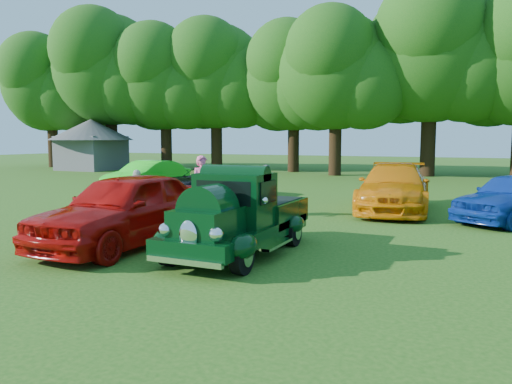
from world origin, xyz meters
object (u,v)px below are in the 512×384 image
at_px(back_car_orange, 394,188).
at_px(back_car_lime, 147,177).
at_px(hero_pickup, 240,219).
at_px(back_car_black, 209,182).
at_px(spectator_grey, 265,190).
at_px(red_convertible, 126,209).
at_px(spectator_white, 137,193).
at_px(gazebo, 91,139).
at_px(spectator_pink, 203,186).

bearing_deg(back_car_orange, back_car_lime, 169.25).
height_order(hero_pickup, back_car_black, hero_pickup).
bearing_deg(spectator_grey, red_convertible, -49.04).
relative_size(back_car_black, back_car_orange, 0.88).
xyz_separation_m(red_convertible, back_car_lime, (-6.11, 9.00, -0.11)).
xyz_separation_m(red_convertible, spectator_white, (-2.36, 3.44, -0.10)).
relative_size(back_car_lime, spectator_white, 2.99).
bearing_deg(spectator_grey, back_car_black, -167.71).
xyz_separation_m(back_car_black, spectator_white, (0.41, -5.21, 0.07)).
bearing_deg(back_car_black, spectator_grey, -32.05).
height_order(spectator_white, gazebo, gazebo).
relative_size(back_car_orange, spectator_white, 3.70).
bearing_deg(red_convertible, spectator_pink, 99.42).
distance_m(back_car_black, back_car_orange, 7.44).
relative_size(hero_pickup, red_convertible, 0.89).
bearing_deg(gazebo, red_convertible, -46.04).
xyz_separation_m(back_car_black, spectator_pink, (2.08, -4.08, 0.28)).
relative_size(back_car_lime, gazebo, 0.69).
xyz_separation_m(back_car_black, back_car_orange, (7.42, -0.62, 0.12)).
relative_size(back_car_lime, spectator_grey, 2.74).
bearing_deg(back_car_orange, red_convertible, -125.62).
relative_size(back_car_orange, spectator_pink, 2.87).
bearing_deg(back_car_black, back_car_orange, 3.85).
xyz_separation_m(spectator_white, gazebo, (-17.91, 17.58, 1.67)).
xyz_separation_m(back_car_black, gazebo, (-17.49, 12.37, 1.74)).
relative_size(hero_pickup, spectator_pink, 2.32).
bearing_deg(spectator_pink, back_car_black, 76.97).
height_order(spectator_grey, gazebo, gazebo).
height_order(back_car_black, back_car_orange, back_car_orange).
relative_size(red_convertible, gazebo, 0.77).
bearing_deg(back_car_lime, gazebo, 144.85).
distance_m(spectator_pink, gazebo, 25.61).
distance_m(back_car_black, spectator_pink, 4.59).
bearing_deg(back_car_black, spectator_pink, -54.31).
distance_m(spectator_grey, gazebo, 26.60).
distance_m(red_convertible, gazebo, 29.24).
bearing_deg(spectator_pink, gazebo, 99.88).
bearing_deg(back_car_black, gazebo, 153.38).
relative_size(back_car_lime, back_car_black, 0.92).
bearing_deg(hero_pickup, gazebo, 138.01).
distance_m(hero_pickup, back_car_black, 9.93).
xyz_separation_m(back_car_orange, gazebo, (-24.91, 12.99, 1.61)).
height_order(back_car_lime, spectator_grey, spectator_grey).
bearing_deg(back_car_orange, gazebo, 146.86).
distance_m(spectator_pink, spectator_white, 2.03).
height_order(hero_pickup, gazebo, gazebo).
bearing_deg(back_car_black, hero_pickup, -48.00).
bearing_deg(spectator_grey, back_car_lime, -154.12).
relative_size(back_car_orange, spectator_grey, 3.38).
bearing_deg(hero_pickup, back_car_orange, 75.72).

